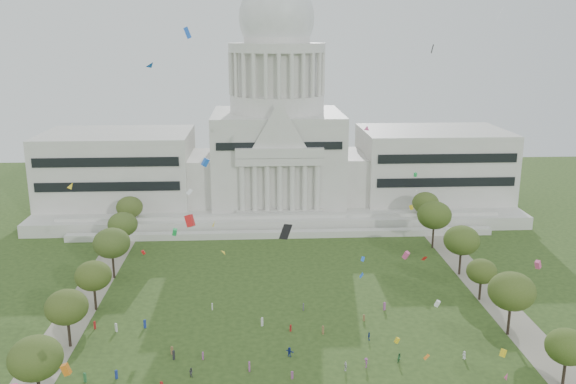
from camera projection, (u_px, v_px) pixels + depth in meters
name	position (u px, v px, depth m)	size (l,w,h in m)	color
capitol	(277.00, 147.00, 211.27)	(160.00, 64.50, 91.30)	beige
path_left	(74.00, 318.00, 133.63)	(8.00, 160.00, 0.04)	gray
path_right	(502.00, 307.00, 138.66)	(8.00, 160.00, 0.04)	gray
row_tree_l_1	(36.00, 358.00, 99.73)	(8.86, 8.86, 12.59)	black
row_tree_r_1	(567.00, 347.00, 105.97)	(7.58, 7.58, 10.78)	black
row_tree_l_2	(67.00, 307.00, 119.38)	(8.42, 8.42, 11.97)	black
row_tree_r_2	(512.00, 291.00, 123.89)	(9.55, 9.55, 13.58)	black
row_tree_l_3	(93.00, 276.00, 135.55)	(8.12, 8.12, 11.55)	black
row_tree_r_3	(482.00, 271.00, 141.02)	(7.01, 7.01, 9.98)	black
row_tree_l_4	(112.00, 243.00, 153.13)	(9.29, 9.29, 13.21)	black
row_tree_r_4	(462.00, 240.00, 155.51)	(9.19, 9.19, 13.06)	black
row_tree_l_5	(123.00, 224.00, 171.27)	(8.33, 8.33, 11.85)	black
row_tree_r_5	(434.00, 215.00, 174.75)	(9.82, 9.82, 13.96)	black
row_tree_l_6	(130.00, 207.00, 188.74)	(8.19, 8.19, 11.64)	black
row_tree_r_6	(426.00, 203.00, 192.57)	(8.42, 8.42, 11.97)	black
person_0	(464.00, 355.00, 116.52)	(0.83, 0.54, 1.70)	silver
person_2	(400.00, 358.00, 115.29)	(0.93, 0.57, 1.91)	#33723F
person_3	(366.00, 363.00, 113.60)	(1.26, 0.65, 1.95)	#994C8C
person_4	(345.00, 366.00, 112.49)	(1.10, 0.60, 1.88)	silver
person_5	(289.00, 352.00, 117.41)	(1.83, 0.72, 1.97)	navy
person_8	(191.00, 372.00, 110.60)	(0.86, 0.53, 1.77)	#4C4C51
person_10	(369.00, 336.00, 123.76)	(1.01, 0.55, 1.73)	navy
distant_crowd	(222.00, 347.00, 119.65)	(63.49, 37.19, 1.90)	navy
kite_swarm	(306.00, 220.00, 109.37)	(80.94, 90.78, 64.30)	green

